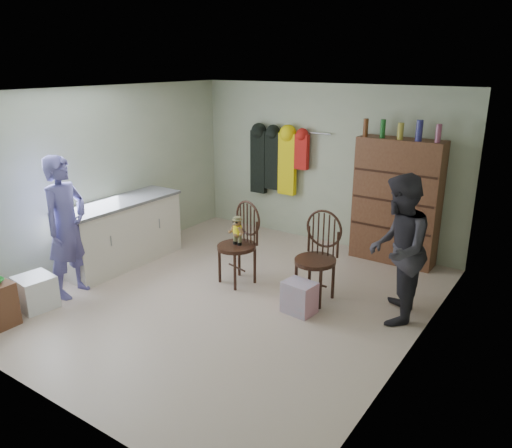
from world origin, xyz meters
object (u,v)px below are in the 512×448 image
Objects in this scene: chair_front at (240,238)px; dresser at (396,201)px; counter at (122,232)px; chair_far at (318,253)px.

chair_front is 0.53× the size of dresser.
chair_far reaches higher than counter.
chair_far is (1.07, 0.14, -0.02)m from chair_front.
chair_front is at bearing -127.20° from dresser.
dresser reaches higher than chair_front.
chair_front is 0.98× the size of chair_far.
counter is 1.70× the size of chair_front.
chair_front reaches higher than counter.
chair_front is (1.79, 0.44, 0.14)m from counter.
counter is 1.84m from chair_front.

